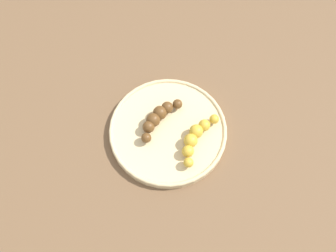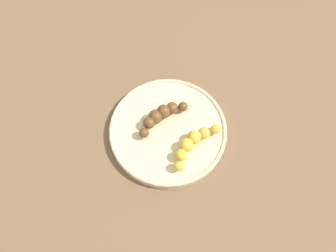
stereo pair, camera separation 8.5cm
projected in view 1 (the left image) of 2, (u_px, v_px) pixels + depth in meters
ground_plane at (168, 133)px, 0.88m from camera, size 2.40×2.40×0.00m
fruit_bowl at (168, 130)px, 0.87m from camera, size 0.29×0.29×0.02m
banana_overripe at (158, 118)px, 0.86m from camera, size 0.10×0.11×0.03m
banana_spotted at (196, 137)px, 0.84m from camera, size 0.09×0.13×0.03m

